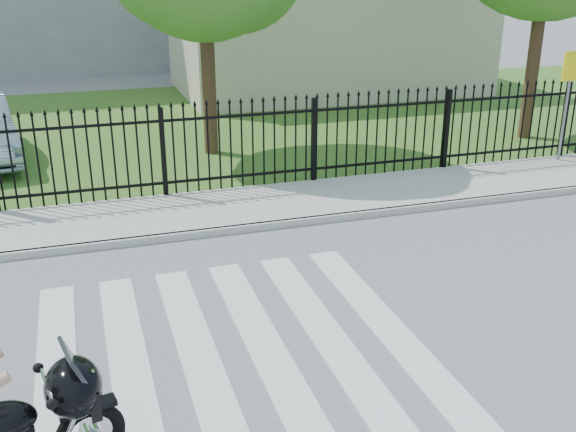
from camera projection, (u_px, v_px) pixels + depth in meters
name	position (u px, v px, depth m)	size (l,w,h in m)	color
ground	(241.00, 370.00, 7.63)	(120.00, 120.00, 0.00)	slate
crosswalk	(241.00, 370.00, 7.63)	(5.00, 5.50, 0.01)	silver
sidewalk	(174.00, 215.00, 12.06)	(40.00, 2.00, 0.12)	#ADAAA3
curb	(183.00, 235.00, 11.17)	(40.00, 0.12, 0.12)	#ADAAA3
grass_strip	(135.00, 129.00, 18.30)	(40.00, 12.00, 0.02)	#346221
iron_fence	(163.00, 155.00, 12.64)	(26.00, 0.04, 1.80)	black
building_low	(326.00, 38.00, 23.20)	(10.00, 6.00, 3.50)	beige
traffic_sign	(570.00, 83.00, 14.49)	(0.52, 0.10, 2.40)	gray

